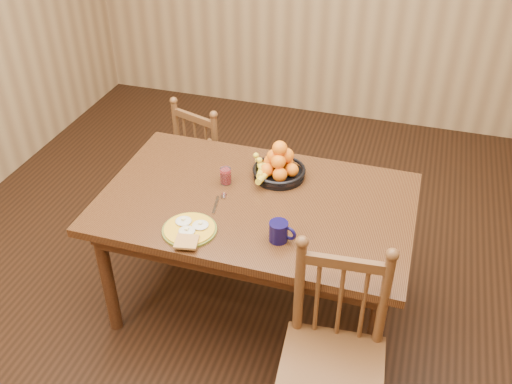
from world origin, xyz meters
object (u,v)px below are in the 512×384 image
(dining_table, at_px, (256,213))
(breakfast_plate, at_px, (189,230))
(chair_far, at_px, (210,160))
(chair_near, at_px, (333,358))
(fruit_bowl, at_px, (278,166))
(coffee_mug, at_px, (280,231))

(dining_table, xyz_separation_m, breakfast_plate, (-0.23, -0.34, 0.10))
(dining_table, relative_size, breakfast_plate, 5.40)
(chair_far, relative_size, breakfast_plate, 2.95)
(chair_near, height_order, breakfast_plate, chair_near)
(chair_far, distance_m, breakfast_plate, 1.21)
(breakfast_plate, bearing_deg, dining_table, 56.12)
(dining_table, bearing_deg, fruit_bowl, 78.67)
(fruit_bowl, bearing_deg, chair_far, 139.18)
(chair_near, xyz_separation_m, fruit_bowl, (-0.50, 0.89, 0.34))
(chair_near, bearing_deg, coffee_mug, 128.11)
(dining_table, height_order, fruit_bowl, fruit_bowl)
(chair_near, distance_m, coffee_mug, 0.61)
(chair_far, relative_size, fruit_bowl, 2.70)
(dining_table, xyz_separation_m, fruit_bowl, (0.05, 0.24, 0.15))
(chair_near, bearing_deg, breakfast_plate, 153.56)
(chair_far, bearing_deg, fruit_bowl, 157.64)
(chair_near, height_order, coffee_mug, chair_near)
(breakfast_plate, xyz_separation_m, fruit_bowl, (0.28, 0.58, 0.05))
(chair_near, relative_size, fruit_bowl, 3.00)
(chair_far, distance_m, coffee_mug, 1.34)
(dining_table, distance_m, breakfast_plate, 0.42)
(coffee_mug, bearing_deg, chair_far, 126.05)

